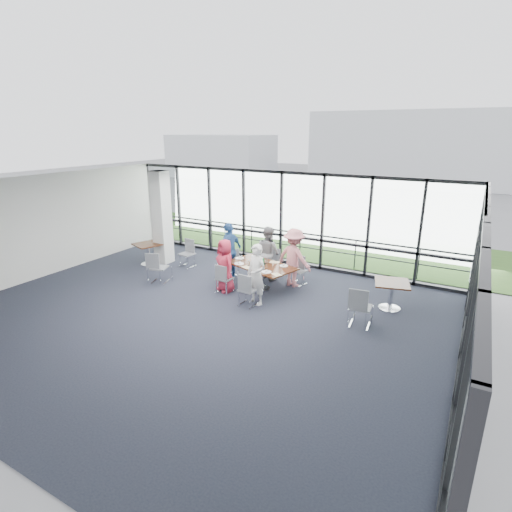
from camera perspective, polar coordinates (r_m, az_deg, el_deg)
The scene contains 43 objects.
floor at distance 10.29m, azimuth -8.94°, elevation -8.62°, with size 12.00×10.00×0.02m, color #1D1F2D.
ceiling at distance 9.34m, azimuth -9.88°, elevation 9.34°, with size 12.00×10.00×0.04m, color silver.
wall_left at distance 14.14m, azimuth -28.86°, elevation 3.57°, with size 0.10×10.00×3.20m, color silver.
curtain_wall_back at distance 13.81m, azimuth 3.61°, elevation 5.44°, with size 12.00×0.10×3.20m, color white.
curtain_wall_right at distance 7.74m, azimuth 28.35°, elevation -6.66°, with size 0.10×10.00×3.20m, color white.
exit_door at distance 11.46m, azimuth 28.63°, elevation -2.16°, with size 0.12×1.60×2.10m, color black.
structural_column at distance 14.18m, azimuth -13.32°, elevation 5.32°, with size 0.50×0.50×3.20m, color silver.
apron at distance 18.69m, azimuth 10.22°, elevation 3.33°, with size 80.00×70.00×0.02m, color slate.
grass_strip at distance 16.87m, azimuth 7.96°, elevation 1.99°, with size 80.00×5.00×0.01m, color #2D4F21.
hangar_main at distance 39.25m, azimuth 27.41°, elevation 13.52°, with size 24.00×10.00×6.00m, color silver.
hangar_aux at distance 42.56m, azimuth -4.97°, elevation 14.18°, with size 10.00×6.00×4.00m, color silver.
guard_rail at distance 14.60m, azimuth 4.55°, elevation 1.65°, with size 0.06×0.06×12.00m, color #2D2D33.
main_table at distance 11.64m, azimuth 0.72°, elevation -1.80°, with size 2.24×1.63×0.75m.
side_table_left at distance 14.27m, azimuth -15.19°, elevation 1.24°, with size 1.07×1.07×0.75m.
side_table_right at distance 10.92m, azimuth 18.82°, elevation -4.13°, with size 1.03×1.03×0.75m.
diner_near_left at distance 11.50m, azimuth -4.44°, elevation -1.35°, with size 0.76×0.49×1.55m, color #B6263D.
diner_near_right at distance 10.59m, azimuth 0.05°, elevation -2.67°, with size 0.61×0.44×1.66m, color silver.
diner_far_left at distance 12.45m, azimuth 1.76°, elevation 0.48°, with size 0.81×0.50×1.67m, color gray.
diner_far_right at distance 11.86m, azimuth 5.44°, elevation -0.24°, with size 1.14×0.59×1.76m, color #CD747A.
diner_end at distance 12.44m, azimuth -3.80°, elevation 0.73°, with size 1.05×0.58×1.80m, color #2C5591.
chair_main_nl at distance 11.50m, azimuth -4.51°, elevation -3.23°, with size 0.41×0.41×0.84m, color slate, non-canonical shape.
chair_main_nr at distance 10.62m, azimuth -1.14°, elevation -4.84°, with size 0.44×0.44×0.89m, color slate, non-canonical shape.
chair_main_fl at distance 12.69m, azimuth 2.45°, elevation -1.11°, with size 0.42×0.42×0.86m, color slate, non-canonical shape.
chair_main_fr at distance 12.14m, azimuth 6.10°, elevation -2.15°, with size 0.41×0.41×0.84m, color slate, non-canonical shape.
chair_main_end at distance 12.79m, azimuth -4.00°, elevation -1.00°, with size 0.42×0.42×0.86m, color slate, non-canonical shape.
chair_spare_la at distance 12.55m, azimuth -13.65°, elevation -1.63°, with size 0.46×0.46×0.95m, color slate, non-canonical shape.
chair_spare_lb at distance 13.79m, azimuth -9.85°, elevation 0.28°, with size 0.45×0.45×0.91m, color slate, non-canonical shape.
chair_spare_r at distance 9.85m, azimuth 14.75°, elevation -7.07°, with size 0.48×0.48×0.98m, color slate, non-canonical shape.
plate_nl at distance 11.68m, azimuth -2.43°, elevation -1.10°, with size 0.28×0.28×0.01m, color white.
plate_nr at distance 11.01m, azimuth 1.50°, elevation -2.28°, with size 0.28×0.28×0.01m, color white.
plate_fl at distance 12.15m, azimuth 0.30°, elevation -0.35°, with size 0.28×0.28×0.01m, color white.
plate_fr at distance 11.51m, azimuth 3.99°, elevation -1.41°, with size 0.25×0.25×0.01m, color white.
plate_end at distance 12.18m, azimuth -2.38°, elevation -0.31°, with size 0.28×0.28×0.01m, color white.
tumbler_a at distance 11.53m, azimuth -1.06°, elevation -0.99°, with size 0.07×0.07×0.15m, color white.
tumbler_b at distance 11.23m, azimuth 0.87°, elevation -1.57°, with size 0.06×0.06×0.13m, color white.
tumbler_c at distance 11.71m, azimuth 1.49°, elevation -0.75°, with size 0.07×0.07×0.13m, color white.
tumbler_d at distance 11.96m, azimuth -2.16°, elevation -0.32°, with size 0.07×0.07×0.15m, color white.
menu_a at distance 11.38m, azimuth -1.33°, elevation -1.63°, with size 0.29×0.20×0.00m, color white.
menu_b at distance 10.84m, azimuth 2.95°, elevation -2.65°, with size 0.28×0.20×0.00m, color white.
menu_c at distance 11.84m, azimuth 2.68°, elevation -0.88°, with size 0.30×0.21×0.00m, color white.
condiment_caddy at distance 11.63m, azimuth 1.11°, elevation -1.10°, with size 0.10×0.07×0.04m, color black.
ketchup_bottle at distance 11.59m, azimuth 0.96°, elevation -0.81°, with size 0.06×0.06×0.18m, color #A61B07.
green_bottle at distance 11.54m, azimuth 1.07°, elevation -0.84°, with size 0.05×0.05×0.20m, color #197D35.
Camera 1 is at (5.84, -7.17, 4.50)m, focal length 28.00 mm.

